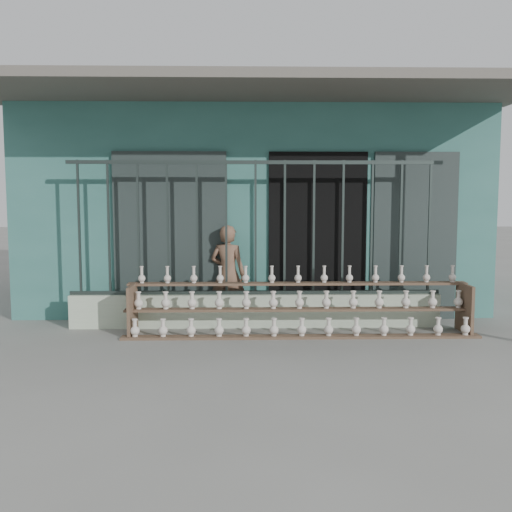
{
  "coord_description": "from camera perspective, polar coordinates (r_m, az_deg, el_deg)",
  "views": [
    {
      "loc": [
        -0.17,
        -6.33,
        1.73
      ],
      "look_at": [
        0.0,
        1.0,
        1.0
      ],
      "focal_mm": 40.0,
      "sensor_mm": 36.0,
      "label": 1
    }
  ],
  "objects": [
    {
      "name": "shelf_rack",
      "position": [
        7.38,
        4.39,
        -5.01
      ],
      "size": [
        4.5,
        0.68,
        0.85
      ],
      "color": "brown",
      "rests_on": "ground"
    },
    {
      "name": "ground",
      "position": [
        6.57,
        0.2,
        -9.59
      ],
      "size": [
        60.0,
        60.0,
        0.0
      ],
      "primitive_type": "plane",
      "color": "slate"
    },
    {
      "name": "security_fence",
      "position": [
        7.65,
        -0.05,
        2.82
      ],
      "size": [
        5.0,
        0.04,
        1.8
      ],
      "color": "#283330",
      "rests_on": "parapet_wall"
    },
    {
      "name": "elderly_woman",
      "position": [
        8.04,
        -2.83,
        -1.77
      ],
      "size": [
        0.58,
        0.47,
        1.38
      ],
      "primitive_type": "imported",
      "rotation": [
        0.0,
        0.0,
        2.83
      ],
      "color": "brown",
      "rests_on": "ground"
    },
    {
      "name": "workshop_building",
      "position": [
        10.57,
        -0.38,
        5.08
      ],
      "size": [
        7.4,
        6.6,
        3.21
      ],
      "color": "#316860",
      "rests_on": "ground"
    },
    {
      "name": "parapet_wall",
      "position": [
        7.78,
        -0.05,
        -5.47
      ],
      "size": [
        5.0,
        0.2,
        0.45
      ],
      "primitive_type": "cube",
      "color": "#B4C6A9",
      "rests_on": "ground"
    }
  ]
}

